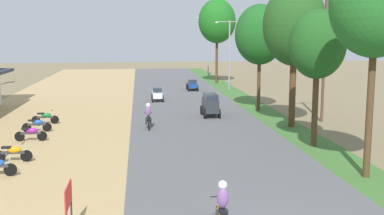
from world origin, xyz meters
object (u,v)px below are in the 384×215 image
at_px(parked_motorbike_fourth, 37,124).
at_px(median_tree_fifth, 217,21).
at_px(street_signboard, 68,199).
at_px(motorbike_ahead_second, 148,116).
at_px(parked_motorbike_fifth, 46,117).
at_px(car_van_charcoal, 210,104).
at_px(streetlamp_near, 229,50).
at_px(median_tree_third, 295,25).
at_px(car_sedan_blue, 192,84).
at_px(median_tree_fourth, 260,35).
at_px(utility_pole_near, 324,52).
at_px(parked_motorbike_second, 13,152).
at_px(median_tree_second, 318,45).
at_px(streetlamp_mid, 208,42).
at_px(car_hatchback_white, 157,94).
at_px(motorbike_foreground_rider, 222,207).
at_px(median_tree_nearest, 376,4).
at_px(parked_motorbike_third, 31,133).

relative_size(parked_motorbike_fourth, median_tree_fifth, 0.18).
bearing_deg(street_signboard, motorbike_ahead_second, 80.06).
height_order(parked_motorbike_fifth, car_van_charcoal, car_van_charcoal).
bearing_deg(streetlamp_near, median_tree_fifth, 92.21).
distance_m(parked_motorbike_fourth, median_tree_third, 17.34).
height_order(median_tree_fifth, car_sedan_blue, median_tree_fifth).
distance_m(median_tree_fourth, utility_pole_near, 6.04).
height_order(street_signboard, car_van_charcoal, car_van_charcoal).
bearing_deg(streetlamp_near, parked_motorbike_fourth, -127.91).
xyz_separation_m(parked_motorbike_second, median_tree_second, (15.39, 1.54, 4.96)).
distance_m(parked_motorbike_fifth, car_van_charcoal, 11.60).
height_order(median_tree_third, motorbike_ahead_second, median_tree_third).
bearing_deg(car_sedan_blue, car_van_charcoal, -91.70).
xyz_separation_m(parked_motorbike_fourth, car_sedan_blue, (11.99, 20.23, 0.19)).
distance_m(street_signboard, streetlamp_mid, 53.27).
bearing_deg(car_hatchback_white, median_tree_fourth, -37.47).
relative_size(median_tree_second, motorbike_foreground_rider, 4.08).
bearing_deg(car_hatchback_white, street_signboard, -97.77).
distance_m(median_tree_nearest, median_tree_third, 11.05).
relative_size(parked_motorbike_fifth, motorbike_ahead_second, 1.00).
bearing_deg(motorbike_ahead_second, car_sedan_blue, 75.73).
height_order(parked_motorbike_second, median_tree_third, median_tree_third).
xyz_separation_m(parked_motorbike_fourth, median_tree_second, (15.73, -5.56, 4.96)).
xyz_separation_m(median_tree_second, motorbike_ahead_second, (-8.84, 5.77, -4.66)).
bearing_deg(parked_motorbike_second, median_tree_fourth, 41.49).
xyz_separation_m(streetlamp_near, motorbike_foreground_rider, (-7.25, -36.75, -3.50)).
relative_size(utility_pole_near, car_sedan_blue, 4.12).
height_order(median_tree_nearest, median_tree_second, median_tree_nearest).
bearing_deg(median_tree_nearest, parked_motorbike_second, 165.15).
height_order(parked_motorbike_second, car_sedan_blue, car_sedan_blue).
bearing_deg(parked_motorbike_second, parked_motorbike_fifth, 91.89).
xyz_separation_m(street_signboard, motorbike_foreground_rider, (4.68, -0.54, -0.25)).
bearing_deg(street_signboard, parked_motorbike_third, 106.85).
relative_size(parked_motorbike_fourth, car_hatchback_white, 0.90).
bearing_deg(car_sedan_blue, median_tree_third, -78.24).
xyz_separation_m(parked_motorbike_third, parked_motorbike_fifth, (-0.18, 5.21, 0.00)).
bearing_deg(median_tree_second, street_signboard, -139.15).
distance_m(median_tree_nearest, car_hatchback_white, 25.85).
xyz_separation_m(parked_motorbike_third, median_tree_third, (16.04, 2.42, 6.07)).
xyz_separation_m(median_tree_fifth, motorbike_foreground_rider, (-6.99, -43.45, -6.69)).
distance_m(parked_motorbike_second, median_tree_second, 16.25).
xyz_separation_m(median_tree_fourth, motorbike_ahead_second, (-8.83, -6.31, -5.16)).
height_order(median_tree_third, median_tree_fifth, median_tree_fifth).
bearing_deg(median_tree_nearest, parked_motorbike_fifth, 139.02).
xyz_separation_m(parked_motorbike_fourth, car_hatchback_white, (7.96, 12.47, 0.19)).
distance_m(parked_motorbike_second, utility_pole_near, 21.03).
distance_m(parked_motorbike_second, car_sedan_blue, 29.70).
xyz_separation_m(median_tree_nearest, streetlamp_mid, (0.13, 47.42, -2.45)).
height_order(parked_motorbike_third, motorbike_foreground_rider, motorbike_foreground_rider).
bearing_deg(median_tree_fourth, car_sedan_blue, 105.26).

